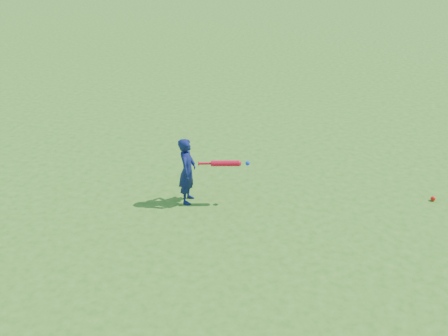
{
  "coord_description": "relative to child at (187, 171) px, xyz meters",
  "views": [
    {
      "loc": [
        1.28,
        -5.68,
        3.54
      ],
      "look_at": [
        -0.21,
        0.19,
        0.51
      ],
      "focal_mm": 40.0,
      "sensor_mm": 36.0,
      "label": 1
    }
  ],
  "objects": [
    {
      "name": "child",
      "position": [
        0.0,
        0.0,
        0.0
      ],
      "size": [
        0.25,
        0.36,
        0.94
      ],
      "primitive_type": "imported",
      "rotation": [
        0.0,
        0.0,
        1.64
      ],
      "color": "#10194D",
      "rests_on": "ground"
    },
    {
      "name": "ground_ball_red",
      "position": [
        3.32,
        0.85,
        -0.44
      ],
      "size": [
        0.07,
        0.07,
        0.07
      ],
      "primitive_type": "sphere",
      "color": "red",
      "rests_on": "ground"
    },
    {
      "name": "ground",
      "position": [
        0.7,
        -0.06,
        -0.47
      ],
      "size": [
        80.0,
        80.0,
        0.0
      ],
      "primitive_type": "plane",
      "color": "#33731B",
      "rests_on": "ground"
    },
    {
      "name": "bat_swing",
      "position": [
        0.53,
        0.1,
        0.13
      ],
      "size": [
        0.68,
        0.23,
        0.08
      ],
      "rotation": [
        0.0,
        0.0,
        0.26
      ],
      "color": "red",
      "rests_on": "ground"
    }
  ]
}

